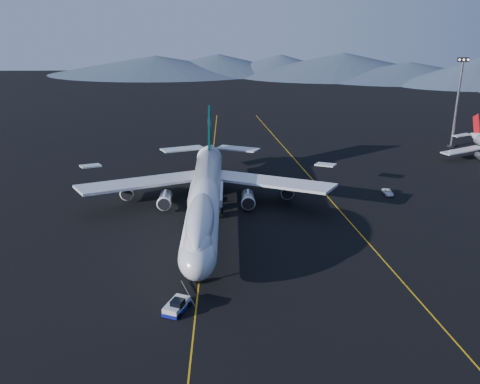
{
  "coord_description": "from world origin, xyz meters",
  "views": [
    {
      "loc": [
        5.64,
        -107.23,
        46.51
      ],
      "look_at": [
        7.59,
        2.29,
        6.0
      ],
      "focal_mm": 40.0,
      "sensor_mm": 36.0,
      "label": 1
    }
  ],
  "objects_px": {
    "boeing_747": "(205,197)",
    "pushback_tug": "(177,307)",
    "service_van": "(388,192)",
    "floodlight_mast": "(457,103)"
  },
  "relations": [
    {
      "from": "service_van",
      "to": "pushback_tug",
      "type": "bearing_deg",
      "value": -132.73
    },
    {
      "from": "boeing_747",
      "to": "pushback_tug",
      "type": "height_order",
      "value": "boeing_747"
    },
    {
      "from": "pushback_tug",
      "to": "floodlight_mast",
      "type": "xyz_separation_m",
      "value": [
        80.58,
        95.17,
        13.67
      ]
    },
    {
      "from": "service_van",
      "to": "floodlight_mast",
      "type": "bearing_deg",
      "value": 53.36
    },
    {
      "from": "service_van",
      "to": "floodlight_mast",
      "type": "xyz_separation_m",
      "value": [
        33.05,
        44.09,
        13.77
      ]
    },
    {
      "from": "boeing_747",
      "to": "service_van",
      "type": "height_order",
      "value": "boeing_747"
    },
    {
      "from": "pushback_tug",
      "to": "service_van",
      "type": "distance_m",
      "value": 69.78
    },
    {
      "from": "pushback_tug",
      "to": "floodlight_mast",
      "type": "distance_m",
      "value": 125.45
    },
    {
      "from": "boeing_747",
      "to": "pushback_tug",
      "type": "bearing_deg",
      "value": -94.9
    },
    {
      "from": "boeing_747",
      "to": "pushback_tug",
      "type": "distance_m",
      "value": 35.5
    }
  ]
}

